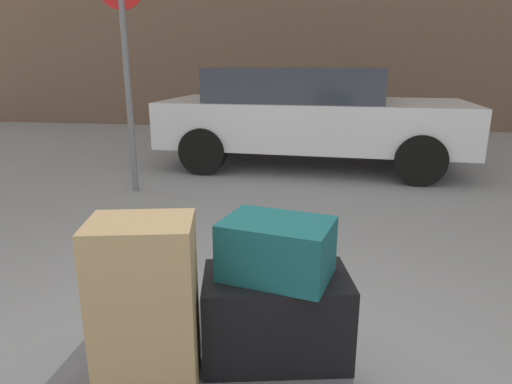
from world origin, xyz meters
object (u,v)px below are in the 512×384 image
(duffel_bag_teal_topmost_pile, at_px, (277,249))
(parked_car, at_px, (309,114))
(luggage_cart, at_px, (210,373))
(duffel_bag_black_stacked_top, at_px, (276,315))
(bollard_kerb_near, at_px, (454,138))
(no_parking_sign, at_px, (126,56))
(suitcase_tan_front_left, at_px, (145,306))

(duffel_bag_teal_topmost_pile, relative_size, parked_car, 0.09)
(luggage_cart, bearing_deg, parked_car, 88.12)
(duffel_bag_black_stacked_top, relative_size, duffel_bag_teal_topmost_pile, 1.41)
(luggage_cart, distance_m, duffel_bag_black_stacked_top, 0.36)
(luggage_cart, relative_size, bollard_kerb_near, 1.96)
(duffel_bag_teal_topmost_pile, xyz_separation_m, bollard_kerb_near, (2.29, 6.27, -0.51))
(luggage_cart, height_order, bollard_kerb_near, bollard_kerb_near)
(parked_car, bearing_deg, no_parking_sign, -138.78)
(suitcase_tan_front_left, xyz_separation_m, no_parking_sign, (-1.63, 3.59, 0.90))
(suitcase_tan_front_left, distance_m, parked_car, 5.33)
(duffel_bag_teal_topmost_pile, bearing_deg, luggage_cart, -152.66)
(luggage_cart, bearing_deg, duffel_bag_black_stacked_top, 14.53)
(duffel_bag_black_stacked_top, height_order, duffel_bag_teal_topmost_pile, duffel_bag_teal_topmost_pile)
(suitcase_tan_front_left, bearing_deg, bollard_kerb_near, 54.91)
(luggage_cart, xyz_separation_m, bollard_kerb_near, (2.54, 6.33, 0.02))
(luggage_cart, height_order, no_parking_sign, no_parking_sign)
(duffel_bag_black_stacked_top, height_order, parked_car, parked_car)
(duffel_bag_black_stacked_top, distance_m, parked_car, 5.09)
(suitcase_tan_front_left, distance_m, bollard_kerb_near, 7.06)
(duffel_bag_black_stacked_top, relative_size, suitcase_tan_front_left, 0.89)
(no_parking_sign, bearing_deg, luggage_cart, -62.06)
(duffel_bag_black_stacked_top, xyz_separation_m, no_parking_sign, (-2.07, 3.35, 1.04))
(luggage_cart, distance_m, no_parking_sign, 4.07)
(duffel_bag_black_stacked_top, height_order, bollard_kerb_near, duffel_bag_black_stacked_top)
(bollard_kerb_near, bearing_deg, duffel_bag_black_stacked_top, -110.03)
(duffel_bag_black_stacked_top, relative_size, parked_car, 0.13)
(suitcase_tan_front_left, bearing_deg, duffel_bag_black_stacked_top, 16.25)
(luggage_cart, relative_size, suitcase_tan_front_left, 1.78)
(parked_car, bearing_deg, duffel_bag_black_stacked_top, -89.01)
(bollard_kerb_near, xyz_separation_m, no_parking_sign, (-4.35, -2.92, 1.27))
(suitcase_tan_front_left, relative_size, bollard_kerb_near, 1.10)
(duffel_bag_black_stacked_top, height_order, no_parking_sign, no_parking_sign)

